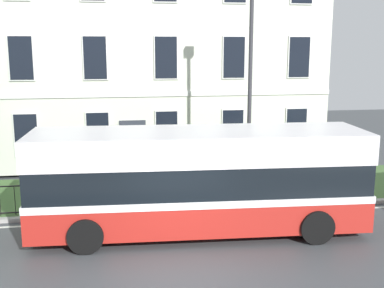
% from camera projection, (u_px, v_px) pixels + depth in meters
% --- Properties ---
extents(ground_plane, '(60.00, 56.00, 0.18)m').
position_uv_depth(ground_plane, '(178.00, 256.00, 12.75)').
color(ground_plane, '#414548').
extents(georgian_townhouse, '(17.66, 9.86, 12.21)m').
position_uv_depth(georgian_townhouse, '(127.00, 28.00, 24.36)').
color(georgian_townhouse, silver).
rests_on(georgian_townhouse, ground_plane).
extents(iron_verge_railing, '(12.39, 0.04, 0.97)m').
position_uv_depth(iron_verge_railing, '(139.00, 194.00, 15.93)').
color(iron_verge_railing, black).
rests_on(iron_verge_railing, ground_plane).
extents(single_decker_bus, '(9.67, 3.02, 3.02)m').
position_uv_depth(single_decker_bus, '(199.00, 180.00, 14.05)').
color(single_decker_bus, '#B0231C').
rests_on(single_decker_bus, ground_plane).
extents(street_lamp_post, '(0.36, 0.24, 7.67)m').
position_uv_depth(street_lamp_post, '(250.00, 74.00, 16.60)').
color(street_lamp_post, '#333338').
rests_on(street_lamp_post, ground_plane).
extents(litter_bin, '(0.51, 0.51, 1.13)m').
position_uv_depth(litter_bin, '(170.00, 185.00, 16.77)').
color(litter_bin, '#4C4742').
rests_on(litter_bin, ground_plane).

